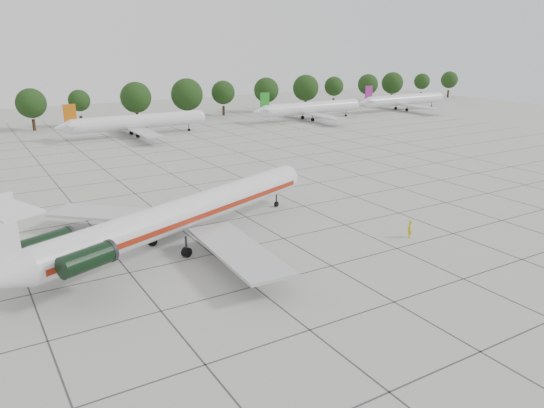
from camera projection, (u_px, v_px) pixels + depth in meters
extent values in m
plane|color=#A7A7A0|center=(284.00, 239.00, 54.21)|extent=(260.00, 260.00, 0.00)
cube|color=#383838|center=(220.00, 202.00, 66.45)|extent=(170.00, 170.00, 0.02)
cylinder|color=silver|center=(188.00, 212.00, 52.22)|extent=(31.93, 15.37, 3.05)
sphere|color=silver|center=(285.00, 178.00, 64.95)|extent=(3.05, 3.05, 3.05)
cube|color=maroon|center=(177.00, 211.00, 53.17)|extent=(29.95, 12.25, 0.51)
cube|color=maroon|center=(200.00, 217.00, 51.41)|extent=(29.95, 12.25, 0.51)
cube|color=#B7BABC|center=(117.00, 214.00, 55.55)|extent=(13.05, 12.53, 0.28)
cube|color=#B7BABC|center=(238.00, 250.00, 46.10)|extent=(4.92, 14.04, 0.28)
cube|color=black|center=(52.00, 245.00, 43.06)|extent=(2.33, 1.88, 0.23)
cylinder|color=black|center=(47.00, 243.00, 43.43)|extent=(4.77, 3.30, 1.75)
cube|color=black|center=(82.00, 257.00, 40.70)|extent=(2.33, 1.88, 0.23)
cylinder|color=black|center=(87.00, 259.00, 40.33)|extent=(4.77, 3.30, 1.75)
cylinder|color=black|center=(276.00, 200.00, 64.24)|extent=(0.24, 0.24, 1.75)
cylinder|color=black|center=(276.00, 204.00, 64.41)|extent=(0.70, 0.48, 0.65)
cylinder|color=black|center=(152.00, 234.00, 52.07)|extent=(0.29, 0.29, 1.66)
cylinder|color=black|center=(152.00, 241.00, 52.29)|extent=(1.06, 0.86, 0.92)
cylinder|color=black|center=(186.00, 245.00, 49.34)|extent=(0.29, 0.29, 1.66)
cylinder|color=black|center=(187.00, 252.00, 49.56)|extent=(1.06, 0.86, 0.92)
imported|color=#C2B40B|center=(410.00, 229.00, 54.19)|extent=(0.82, 0.81, 1.90)
cylinder|color=silver|center=(138.00, 122.00, 110.53)|extent=(27.20, 3.00, 3.00)
cube|color=#B7BABC|center=(134.00, 128.00, 110.40)|extent=(3.50, 27.20, 0.25)
cube|color=#BC580B|center=(70.00, 114.00, 103.11)|extent=(2.40, 0.25, 3.60)
cylinder|color=black|center=(131.00, 133.00, 112.61)|extent=(0.80, 0.45, 0.80)
cylinder|color=black|center=(138.00, 136.00, 109.02)|extent=(0.80, 0.45, 0.80)
cylinder|color=silver|center=(311.00, 108.00, 132.42)|extent=(27.20, 3.00, 3.00)
cube|color=#B7BABC|center=(308.00, 113.00, 132.29)|extent=(3.50, 27.20, 0.25)
cube|color=#1B7D1D|center=(265.00, 100.00, 125.00)|extent=(2.40, 0.25, 3.60)
cylinder|color=black|center=(303.00, 117.00, 134.50)|extent=(0.80, 0.45, 0.80)
cylinder|color=black|center=(313.00, 120.00, 130.91)|extent=(0.80, 0.45, 0.80)
cylinder|color=silver|center=(404.00, 100.00, 150.21)|extent=(27.20, 3.00, 3.00)
cube|color=#B7BABC|center=(402.00, 104.00, 150.07)|extent=(3.50, 27.20, 0.25)
cube|color=#8A1975|center=(369.00, 93.00, 142.78)|extent=(2.40, 0.25, 3.60)
cylinder|color=black|center=(396.00, 108.00, 152.29)|extent=(0.80, 0.45, 0.80)
cylinder|color=black|center=(407.00, 110.00, 148.70)|extent=(0.80, 0.45, 0.80)
cylinder|color=#332114|center=(34.00, 125.00, 117.43)|extent=(0.70, 0.70, 2.50)
sphere|color=black|center=(31.00, 103.00, 116.01)|extent=(6.50, 6.50, 6.50)
cylinder|color=#332114|center=(81.00, 121.00, 122.47)|extent=(0.70, 0.70, 2.50)
sphere|color=black|center=(79.00, 101.00, 121.05)|extent=(4.93, 4.93, 4.93)
cylinder|color=#332114|center=(137.00, 117.00, 128.99)|extent=(0.70, 0.70, 2.50)
sphere|color=black|center=(136.00, 97.00, 127.57)|extent=(7.40, 7.40, 7.40)
cylinder|color=#332114|center=(188.00, 113.00, 135.51)|extent=(0.70, 0.70, 2.50)
sphere|color=black|center=(187.00, 95.00, 134.09)|extent=(8.08, 8.08, 8.08)
cylinder|color=#332114|center=(224.00, 111.00, 140.55)|extent=(0.70, 0.70, 2.50)
sphere|color=black|center=(223.00, 92.00, 139.13)|extent=(6.17, 6.17, 6.17)
cylinder|color=#332114|center=(266.00, 107.00, 147.08)|extent=(0.70, 0.70, 2.50)
sphere|color=black|center=(266.00, 90.00, 145.66)|extent=(6.82, 6.82, 6.82)
cylinder|color=#332114|center=(305.00, 105.00, 153.60)|extent=(0.70, 0.70, 2.50)
sphere|color=black|center=(306.00, 88.00, 152.18)|extent=(7.44, 7.44, 7.44)
cylinder|color=#332114|center=(333.00, 102.00, 158.64)|extent=(0.70, 0.70, 2.50)
sphere|color=black|center=(334.00, 86.00, 157.22)|extent=(5.66, 5.66, 5.66)
cylinder|color=#332114|center=(367.00, 100.00, 165.16)|extent=(0.70, 0.70, 2.50)
sphere|color=black|center=(368.00, 84.00, 163.74)|extent=(6.25, 6.25, 6.25)
cylinder|color=#332114|center=(391.00, 98.00, 170.20)|extent=(0.70, 0.70, 2.50)
sphere|color=black|center=(392.00, 83.00, 168.78)|extent=(6.79, 6.79, 6.79)
cylinder|color=#332114|center=(421.00, 96.00, 176.72)|extent=(0.70, 0.70, 2.50)
sphere|color=black|center=(422.00, 81.00, 175.31)|extent=(5.16, 5.16, 5.16)
cylinder|color=#332114|center=(448.00, 94.00, 183.25)|extent=(0.70, 0.70, 2.50)
sphere|color=black|center=(449.00, 80.00, 181.83)|extent=(5.68, 5.68, 5.68)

